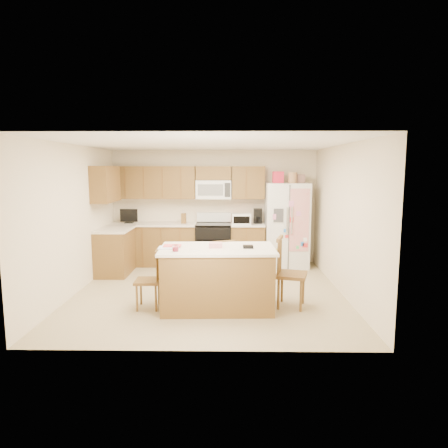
{
  "coord_description": "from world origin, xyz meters",
  "views": [
    {
      "loc": [
        0.37,
        -6.63,
        2.1
      ],
      "look_at": [
        0.25,
        0.35,
        1.13
      ],
      "focal_mm": 32.0,
      "sensor_mm": 36.0,
      "label": 1
    }
  ],
  "objects_px": {
    "windsor_chair_left": "(149,280)",
    "island": "(217,278)",
    "stove": "(214,244)",
    "refrigerator": "(286,224)",
    "windsor_chair_back": "(221,269)",
    "windsor_chair_right": "(290,274)"
  },
  "relations": [
    {
      "from": "stove",
      "to": "island",
      "type": "relative_size",
      "value": 0.65
    },
    {
      "from": "stove",
      "to": "windsor_chair_right",
      "type": "bearing_deg",
      "value": -64.31
    },
    {
      "from": "island",
      "to": "windsor_chair_back",
      "type": "xyz_separation_m",
      "value": [
        0.04,
        0.61,
        -0.02
      ]
    },
    {
      "from": "stove",
      "to": "refrigerator",
      "type": "distance_m",
      "value": 1.63
    },
    {
      "from": "windsor_chair_right",
      "to": "stove",
      "type": "bearing_deg",
      "value": 115.69
    },
    {
      "from": "windsor_chair_left",
      "to": "windsor_chair_back",
      "type": "xyz_separation_m",
      "value": [
        1.07,
        0.62,
        0.02
      ]
    },
    {
      "from": "windsor_chair_back",
      "to": "island",
      "type": "bearing_deg",
      "value": -93.6
    },
    {
      "from": "stove",
      "to": "windsor_chair_left",
      "type": "xyz_separation_m",
      "value": [
        -0.86,
        -2.74,
        -0.05
      ]
    },
    {
      "from": "refrigerator",
      "to": "windsor_chair_back",
      "type": "distance_m",
      "value": 2.51
    },
    {
      "from": "windsor_chair_left",
      "to": "windsor_chair_back",
      "type": "height_order",
      "value": "windsor_chair_back"
    },
    {
      "from": "refrigerator",
      "to": "windsor_chair_left",
      "type": "relative_size",
      "value": 2.25
    },
    {
      "from": "windsor_chair_left",
      "to": "windsor_chair_right",
      "type": "distance_m",
      "value": 2.13
    },
    {
      "from": "windsor_chair_right",
      "to": "windsor_chair_left",
      "type": "bearing_deg",
      "value": -177.2
    },
    {
      "from": "windsor_chair_left",
      "to": "windsor_chair_back",
      "type": "relative_size",
      "value": 0.95
    },
    {
      "from": "refrigerator",
      "to": "windsor_chair_right",
      "type": "relative_size",
      "value": 1.89
    },
    {
      "from": "windsor_chair_left",
      "to": "island",
      "type": "bearing_deg",
      "value": 0.73
    },
    {
      "from": "island",
      "to": "windsor_chair_right",
      "type": "distance_m",
      "value": 1.1
    },
    {
      "from": "refrigerator",
      "to": "windsor_chair_back",
      "type": "height_order",
      "value": "refrigerator"
    },
    {
      "from": "windsor_chair_back",
      "to": "windsor_chair_right",
      "type": "xyz_separation_m",
      "value": [
        1.06,
        -0.52,
        0.06
      ]
    },
    {
      "from": "windsor_chair_right",
      "to": "windsor_chair_back",
      "type": "bearing_deg",
      "value": 153.9
    },
    {
      "from": "island",
      "to": "windsor_chair_left",
      "type": "relative_size",
      "value": 1.92
    },
    {
      "from": "stove",
      "to": "windsor_chair_back",
      "type": "xyz_separation_m",
      "value": [
        0.21,
        -2.12,
        -0.02
      ]
    }
  ]
}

